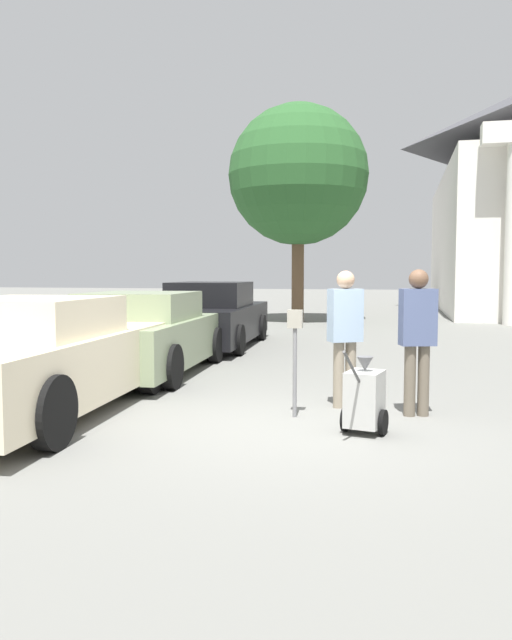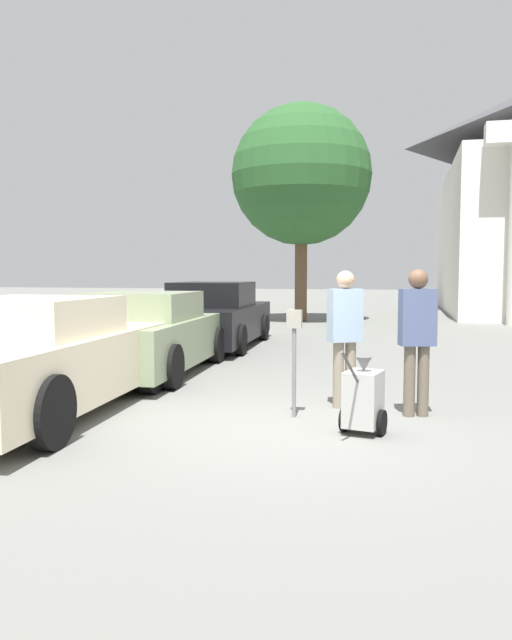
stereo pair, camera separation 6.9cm
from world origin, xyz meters
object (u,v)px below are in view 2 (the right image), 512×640
at_px(person_worker, 345,330).
at_px(person_supervisor, 417,332).
at_px(parked_car_black, 214,317).
at_px(parking_meter, 294,342).
at_px(parked_car_cream, 38,359).
at_px(parked_car_sage, 145,335).
at_px(equipment_cart, 363,398).

relative_size(person_worker, person_supervisor, 0.99).
height_order(parked_car_black, parking_meter, parked_car_black).
xyz_separation_m(parking_meter, person_supervisor, (1.44, 0.39, 0.11)).
height_order(parked_car_cream, parked_car_black, parked_car_black).
height_order(parked_car_sage, person_worker, person_worker).
bearing_deg(parked_car_sage, person_supervisor, -30.26).
relative_size(parked_car_cream, person_worker, 2.70).
bearing_deg(person_worker, parked_car_black, -88.58).
distance_m(parked_car_black, equipment_cart, 8.36).
distance_m(person_worker, person_supervisor, 0.95).
bearing_deg(parked_car_sage, person_worker, -32.16).
xyz_separation_m(parked_car_cream, parking_meter, (3.10, 0.58, 0.22)).
relative_size(parked_car_sage, equipment_cart, 4.69).
height_order(parking_meter, equipment_cart, parking_meter).
bearing_deg(parked_car_sage, equipment_cart, -43.08).
bearing_deg(parked_car_cream, equipment_cart, -3.71).
bearing_deg(parking_meter, person_worker, 52.11).
height_order(parked_car_sage, parking_meter, parked_car_sage).
xyz_separation_m(parked_car_cream, equipment_cart, (3.97, -0.02, -0.31)).
bearing_deg(person_worker, equipment_cart, 74.59).
relative_size(person_worker, equipment_cart, 1.77).
relative_size(parked_car_cream, parked_car_sage, 1.02).
bearing_deg(person_supervisor, person_worker, -35.03).
xyz_separation_m(parked_car_cream, person_supervisor, (4.54, 0.97, 0.33)).
bearing_deg(parked_car_sage, parking_meter, -44.39).
bearing_deg(parked_car_sage, parked_car_cream, -93.49).
bearing_deg(person_supervisor, parked_car_black, -71.08).
bearing_deg(parked_car_cream, person_supervisor, 8.61).
bearing_deg(person_supervisor, parking_meter, -1.26).
distance_m(person_worker, equipment_cart, 1.47).
bearing_deg(person_supervisor, parked_car_sage, -43.36).
height_order(parked_car_cream, parked_car_sage, parked_car_cream).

